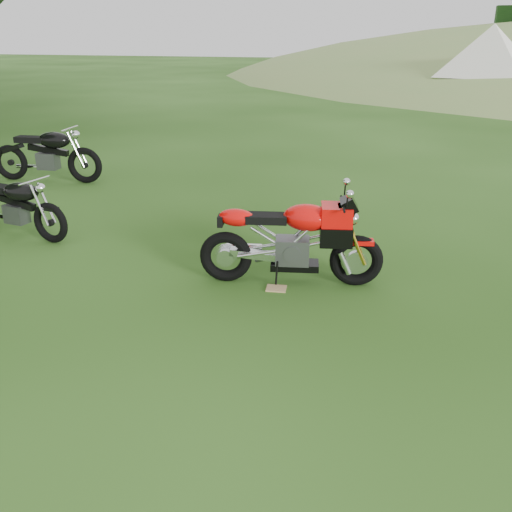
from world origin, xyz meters
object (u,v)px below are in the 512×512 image
(sport_motorcycle, at_px, (291,234))
(vintage_moto_d, at_px, (46,153))
(plywood_board, at_px, (276,288))
(tent_mid, at_px, (489,65))
(vintage_moto_c, at_px, (14,205))

(sport_motorcycle, relative_size, vintage_moto_d, 0.93)
(plywood_board, bearing_deg, tent_mid, 78.86)
(plywood_board, height_order, vintage_moto_d, vintage_moto_d)
(sport_motorcycle, bearing_deg, tent_mid, 68.26)
(sport_motorcycle, height_order, plywood_board, sport_motorcycle)
(vintage_moto_d, bearing_deg, tent_mid, 54.50)
(vintage_moto_c, bearing_deg, tent_mid, 77.17)
(plywood_board, xyz_separation_m, tent_mid, (3.97, 20.17, 1.41))
(tent_mid, bearing_deg, sport_motorcycle, -80.77)
(vintage_moto_c, height_order, vintage_moto_d, vintage_moto_d)
(sport_motorcycle, xyz_separation_m, vintage_moto_d, (-5.51, 3.42, -0.04))
(plywood_board, distance_m, vintage_moto_c, 4.06)
(sport_motorcycle, relative_size, vintage_moto_c, 1.12)
(plywood_board, bearing_deg, sport_motorcycle, 63.91)
(vintage_moto_d, relative_size, tent_mid, 0.65)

